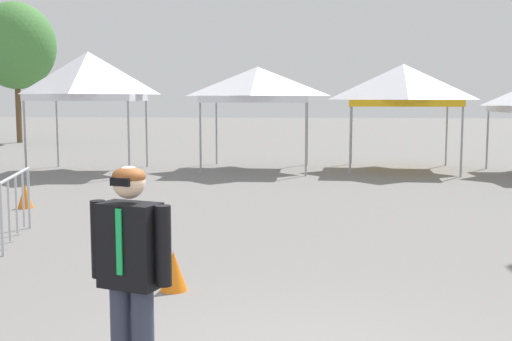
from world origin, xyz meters
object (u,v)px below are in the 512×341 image
(crowd_barrier_mid_lot, at_px, (16,194))
(traffic_cone_near_barrier, at_px, (25,196))
(canopy_tent_far_right, at_px, (257,85))
(tree_behind_tents_left, at_px, (16,46))
(person_foreground, at_px, (131,271))
(traffic_cone_lot_center, at_px, (174,271))
(canopy_tent_left_of_center, at_px, (403,85))
(canopy_tent_right_of_center, at_px, (89,76))

(crowd_barrier_mid_lot, distance_m, traffic_cone_near_barrier, 3.22)
(canopy_tent_far_right, xyz_separation_m, crowd_barrier_mid_lot, (-3.01, -10.46, -1.92))
(tree_behind_tents_left, xyz_separation_m, crowd_barrier_mid_lot, (10.07, -21.84, -4.13))
(person_foreground, xyz_separation_m, traffic_cone_lot_center, (-0.31, 2.88, -0.80))
(traffic_cone_lot_center, bearing_deg, person_foreground, -83.82)
(canopy_tent_left_of_center, xyz_separation_m, traffic_cone_near_barrier, (-8.75, -7.79, -2.41))
(canopy_tent_right_of_center, distance_m, traffic_cone_lot_center, 13.12)
(crowd_barrier_mid_lot, bearing_deg, traffic_cone_near_barrier, 112.30)
(tree_behind_tents_left, bearing_deg, canopy_tent_right_of_center, -57.13)
(canopy_tent_far_right, height_order, traffic_cone_near_barrier, canopy_tent_far_right)
(canopy_tent_right_of_center, bearing_deg, canopy_tent_far_right, 11.56)
(canopy_tent_right_of_center, height_order, traffic_cone_near_barrier, canopy_tent_right_of_center)
(canopy_tent_far_right, relative_size, tree_behind_tents_left, 0.47)
(crowd_barrier_mid_lot, bearing_deg, tree_behind_tents_left, 114.76)
(canopy_tent_right_of_center, relative_size, traffic_cone_lot_center, 7.76)
(tree_behind_tents_left, relative_size, traffic_cone_near_barrier, 14.35)
(canopy_tent_left_of_center, height_order, traffic_cone_near_barrier, canopy_tent_left_of_center)
(canopy_tent_far_right, relative_size, canopy_tent_left_of_center, 0.92)
(canopy_tent_right_of_center, distance_m, person_foreground, 15.75)
(canopy_tent_far_right, bearing_deg, canopy_tent_left_of_center, 3.38)
(tree_behind_tents_left, height_order, traffic_cone_lot_center, tree_behind_tents_left)
(canopy_tent_left_of_center, bearing_deg, traffic_cone_near_barrier, -138.31)
(canopy_tent_left_of_center, distance_m, traffic_cone_lot_center, 14.08)
(person_foreground, distance_m, tree_behind_tents_left, 30.47)
(canopy_tent_right_of_center, relative_size, person_foreground, 2.05)
(tree_behind_tents_left, distance_m, traffic_cone_lot_center, 27.91)
(canopy_tent_right_of_center, height_order, person_foreground, canopy_tent_right_of_center)
(canopy_tent_far_right, xyz_separation_m, canopy_tent_left_of_center, (4.54, 0.27, -0.02))
(person_foreground, bearing_deg, traffic_cone_lot_center, 96.18)
(crowd_barrier_mid_lot, height_order, traffic_cone_near_barrier, crowd_barrier_mid_lot)
(person_foreground, distance_m, traffic_cone_lot_center, 3.00)
(crowd_barrier_mid_lot, xyz_separation_m, traffic_cone_near_barrier, (-1.21, 2.94, -0.51))
(canopy_tent_right_of_center, height_order, traffic_cone_lot_center, canopy_tent_right_of_center)
(traffic_cone_lot_center, bearing_deg, tree_behind_tents_left, 118.37)
(canopy_tent_far_right, xyz_separation_m, traffic_cone_lot_center, (-0.00, -12.84, -2.44))
(canopy_tent_left_of_center, bearing_deg, canopy_tent_right_of_center, -172.27)
(traffic_cone_lot_center, bearing_deg, canopy_tent_far_right, 89.98)
(traffic_cone_near_barrier, bearing_deg, canopy_tent_right_of_center, 97.43)
(canopy_tent_left_of_center, relative_size, traffic_cone_near_barrier, 7.24)
(traffic_cone_near_barrier, bearing_deg, traffic_cone_lot_center, -51.62)
(canopy_tent_far_right, bearing_deg, person_foreground, -88.88)
(canopy_tent_right_of_center, relative_size, canopy_tent_left_of_center, 1.02)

